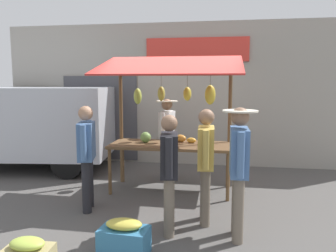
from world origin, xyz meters
The scene contains 10 objects.
ground_plane centered at (0.00, 0.00, 0.00)m, with size 40.00×40.00×0.00m, color #514F4C.
street_backdrop centered at (0.04, -2.20, 1.70)m, with size 9.00×0.30×3.40m.
market_stall centered at (0.00, -0.04, 1.54)m, with size 2.50×1.46×2.50m.
vendor_with_sunhat centered at (0.20, -0.75, 0.99)m, with size 0.43×0.70×1.66m.
shopper_in_grey_tee centered at (1.14, 1.14, 0.95)m, with size 0.34×0.68×1.64m.
shopper_in_striped_shirt centered at (-0.71, 1.32, 0.95)m, with size 0.24×0.70×1.64m.
shopper_with_shopping_bag centered at (-1.15, 1.76, 1.01)m, with size 0.44×0.72×1.70m.
shopper_with_ponytail centered at (-0.26, 1.75, 0.91)m, with size 0.29×0.68×1.59m.
parked_van centered at (3.99, -1.03, 1.12)m, with size 4.60×2.38×1.88m.
produce_crate_near centered at (0.17, 2.40, 0.20)m, with size 0.59×0.38×0.43m.
Camera 1 is at (-0.96, 6.01, 2.01)m, focal length 36.13 mm.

